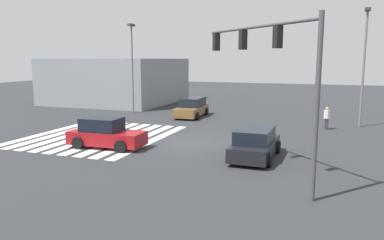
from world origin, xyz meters
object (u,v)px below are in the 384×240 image
pedestrian (327,117)px  street_light_pole_b (364,57)px  car_1 (192,108)px  street_light_pole_a (132,60)px  car_0 (106,134)px  car_2 (255,144)px  traffic_signal_mast (271,61)px

pedestrian → street_light_pole_b: (-1.92, 2.25, 4.10)m
car_1 → pedestrian: (2.45, 10.83, 0.12)m
street_light_pole_a → street_light_pole_b: street_light_pole_b is taller
car_0 → car_2: bearing=1.8°
car_1 → pedestrian: size_ratio=3.02×
pedestrian → car_0: bearing=-4.4°
street_light_pole_a → pedestrian: bearing=81.4°
car_0 → car_1: bearing=84.9°
car_0 → car_1: 12.26m
car_0 → street_light_pole_a: 13.86m
car_1 → street_light_pole_a: bearing=-93.1°
car_1 → pedestrian: car_1 is taller
traffic_signal_mast → car_2: size_ratio=1.47×
pedestrian → car_1: bearing=-57.6°
traffic_signal_mast → car_0: size_ratio=1.50×
street_light_pole_b → car_0: bearing=-49.5°
car_2 → pedestrian: bearing=-18.5°
car_2 → pedestrian: 9.81m
car_2 → car_1: bearing=33.9°
car_2 → street_light_pole_b: street_light_pole_b is taller
car_2 → street_light_pole_a: bearing=49.4°
car_0 → traffic_signal_mast: bearing=-17.6°
car_1 → car_2: car_1 is taller
car_1 → street_light_pole_b: street_light_pole_b is taller
traffic_signal_mast → car_0: (-2.58, -9.29, -4.03)m
street_light_pole_a → car_0: bearing=22.3°
car_0 → car_2: car_0 is taller
street_light_pole_b → traffic_signal_mast: bearing=-17.3°
traffic_signal_mast → car_0: 10.45m
car_1 → pedestrian: 11.10m
traffic_signal_mast → car_1: bearing=-14.8°
pedestrian → street_light_pole_b: size_ratio=0.19×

